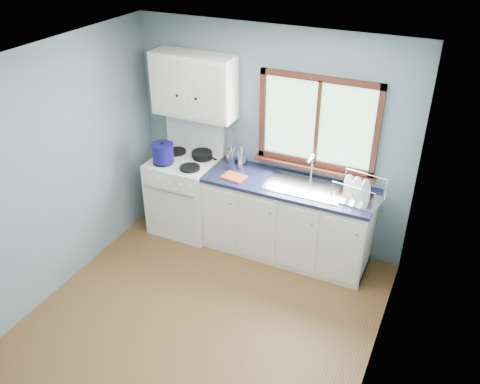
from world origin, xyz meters
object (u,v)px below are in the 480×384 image
at_px(thermos, 240,157).
at_px(dish_rack, 358,194).
at_px(stockpot, 163,152).
at_px(utensil_crock, 232,155).
at_px(skillet, 202,154).
at_px(gas_range, 185,193).
at_px(base_cabinets, 287,223).
at_px(sink, 305,192).

xyz_separation_m(thermos, dish_rack, (1.36, -0.10, -0.08)).
height_order(stockpot, utensil_crock, utensil_crock).
xyz_separation_m(skillet, utensil_crock, (0.36, 0.08, 0.02)).
relative_size(gas_range, stockpot, 5.13).
bearing_deg(stockpot, skillet, 43.75).
xyz_separation_m(stockpot, thermos, (0.85, 0.27, -0.00)).
bearing_deg(dish_rack, base_cabinets, -172.99).
height_order(sink, utensil_crock, utensil_crock).
xyz_separation_m(gas_range, stockpot, (-0.16, -0.16, 0.58)).
bearing_deg(utensil_crock, base_cabinets, -14.88).
bearing_deg(utensil_crock, skillet, -167.75).
bearing_deg(utensil_crock, dish_rack, -8.47).
xyz_separation_m(gas_range, dish_rack, (2.05, -0.00, 0.49)).
xyz_separation_m(stockpot, dish_rack, (2.21, 0.16, -0.09)).
bearing_deg(sink, utensil_crock, 167.79).
relative_size(gas_range, sink, 1.62).
distance_m(sink, skillet, 1.33).
xyz_separation_m(utensil_crock, thermos, (0.17, -0.12, 0.06)).
bearing_deg(dish_rack, sink, -173.43).
height_order(base_cabinets, skillet, skillet).
distance_m(gas_range, sink, 1.53).
xyz_separation_m(gas_range, utensil_crock, (0.52, 0.23, 0.51)).
height_order(base_cabinets, stockpot, stockpot).
xyz_separation_m(gas_range, sink, (1.49, 0.02, 0.37)).
distance_m(base_cabinets, stockpot, 1.62).
bearing_deg(stockpot, utensil_crock, 29.75).
bearing_deg(sink, base_cabinets, 179.87).
xyz_separation_m(stockpot, utensil_crock, (0.68, 0.39, -0.07)).
bearing_deg(dish_rack, gas_range, -171.52).
xyz_separation_m(sink, utensil_crock, (-0.96, 0.21, 0.15)).
relative_size(stockpot, dish_rack, 0.52).
bearing_deg(thermos, gas_range, -171.55).
bearing_deg(base_cabinets, stockpot, -172.87).
relative_size(gas_range, skillet, 3.54).
bearing_deg(thermos, sink, -6.01).
xyz_separation_m(sink, skillet, (-1.32, 0.13, 0.13)).
distance_m(thermos, dish_rack, 1.37).
xyz_separation_m(base_cabinets, stockpot, (-1.47, -0.18, 0.66)).
bearing_deg(utensil_crock, thermos, -36.96).
bearing_deg(sink, skillet, 174.34).
relative_size(sink, thermos, 2.83).
distance_m(stockpot, utensil_crock, 0.79).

